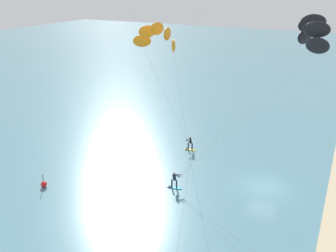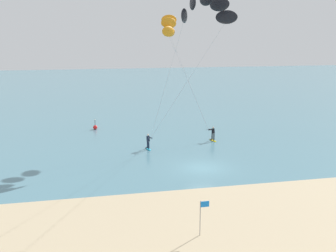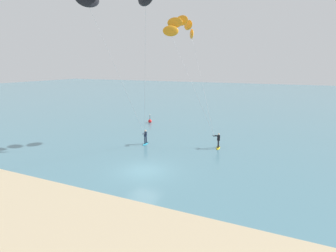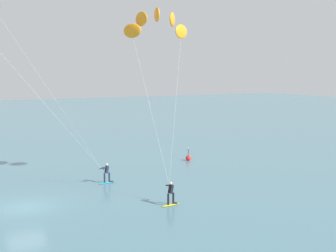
# 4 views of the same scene
# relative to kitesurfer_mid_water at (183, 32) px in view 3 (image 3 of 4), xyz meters

# --- Properties ---
(ground_plane) EXTENTS (240.00, 240.00, 0.00)m
(ground_plane) POSITION_rel_kitesurfer_mid_water_xyz_m (0.74, -10.42, -12.46)
(ground_plane) COLOR slate
(sand_strip) EXTENTS (80.00, 10.79, 0.16)m
(sand_strip) POSITION_rel_kitesurfer_mid_water_xyz_m (0.74, -21.03, -12.38)
(sand_strip) COLOR tan
(sand_strip) RESTS_ON ground
(kitesurfer_mid_water) EXTENTS (6.58, 5.10, 14.19)m
(kitesurfer_mid_water) POSITION_rel_kitesurfer_mid_water_xyz_m (0.00, 0.00, 0.00)
(kitesurfer_mid_water) COLOR yellow
(kitesurfer_mid_water) RESTS_ON ground
(marker_buoy) EXTENTS (0.56, 0.56, 1.38)m
(marker_buoy) POSITION_rel_kitesurfer_mid_water_xyz_m (-8.48, 7.48, -12.17)
(marker_buoy) COLOR red
(marker_buoy) RESTS_ON ground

